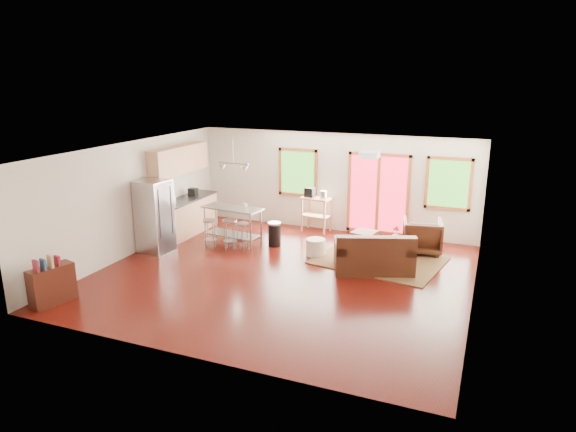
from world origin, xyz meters
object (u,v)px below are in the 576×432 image
at_px(rug, 379,260).
at_px(refrigerator, 155,216).
at_px(loveseat, 374,256).
at_px(island, 233,219).
at_px(kitchen_cart, 316,202).
at_px(ottoman, 364,239).
at_px(coffee_table, 381,244).
at_px(armchair, 422,234).

xyz_separation_m(rug, refrigerator, (-5.03, -1.32, 0.84)).
relative_size(rug, refrigerator, 1.56).
bearing_deg(loveseat, island, 152.36).
relative_size(refrigerator, island, 1.11).
distance_m(refrigerator, kitchen_cart, 4.16).
distance_m(rug, refrigerator, 5.27).
relative_size(ottoman, kitchen_cart, 0.47).
relative_size(coffee_table, ottoman, 2.23).
bearing_deg(rug, kitchen_cart, 142.07).
distance_m(armchair, kitchen_cart, 2.98).
distance_m(armchair, refrigerator, 6.26).
relative_size(ottoman, island, 0.35).
bearing_deg(loveseat, ottoman, 90.38).
height_order(rug, ottoman, ottoman).
height_order(loveseat, kitchen_cart, kitchen_cart).
height_order(island, kitchen_cart, kitchen_cart).
distance_m(rug, armchair, 1.31).
relative_size(loveseat, kitchen_cart, 1.59).
relative_size(armchair, refrigerator, 0.52).
bearing_deg(coffee_table, rug, -112.75).
height_order(loveseat, island, island).
distance_m(island, kitchen_cart, 2.36).
xyz_separation_m(loveseat, island, (-3.62, 0.49, 0.30)).
height_order(loveseat, armchair, armchair).
bearing_deg(island, kitchen_cart, 50.11).
distance_m(refrigerator, island, 1.84).
bearing_deg(coffee_table, refrigerator, -164.73).
bearing_deg(rug, ottoman, 121.78).
relative_size(refrigerator, kitchen_cart, 1.47).
bearing_deg(armchair, rug, 38.56).
bearing_deg(island, coffee_table, 3.80).
distance_m(coffee_table, kitchen_cart, 2.66).
relative_size(rug, kitchen_cart, 2.29).
height_order(rug, armchair, armchair).
relative_size(coffee_table, refrigerator, 0.71).
bearing_deg(ottoman, kitchen_cart, 154.99).
bearing_deg(refrigerator, loveseat, 12.37).
bearing_deg(rug, loveseat, -88.23).
distance_m(coffee_table, refrigerator, 5.26).
distance_m(rug, ottoman, 1.09).
distance_m(coffee_table, armchair, 1.18).
relative_size(loveseat, coffee_table, 1.53).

